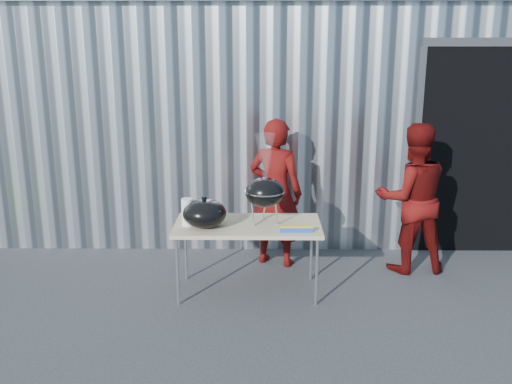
{
  "coord_description": "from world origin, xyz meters",
  "views": [
    {
      "loc": [
        0.19,
        -5.11,
        2.59
      ],
      "look_at": [
        0.14,
        0.59,
        1.05
      ],
      "focal_mm": 40.0,
      "sensor_mm": 36.0,
      "label": 1
    }
  ],
  "objects_px": {
    "kettle_grill": "(265,183)",
    "person_cook": "(276,193)",
    "person_bystander": "(412,198)",
    "folding_table": "(248,228)"
  },
  "relations": [
    {
      "from": "kettle_grill",
      "to": "person_cook",
      "type": "height_order",
      "value": "person_cook"
    },
    {
      "from": "person_bystander",
      "to": "folding_table",
      "type": "bearing_deg",
      "value": 14.61
    },
    {
      "from": "kettle_grill",
      "to": "folding_table",
      "type": "bearing_deg",
      "value": -170.79
    },
    {
      "from": "folding_table",
      "to": "kettle_grill",
      "type": "distance_m",
      "value": 0.5
    },
    {
      "from": "kettle_grill",
      "to": "person_cook",
      "type": "xyz_separation_m",
      "value": [
        0.13,
        0.77,
        -0.31
      ]
    },
    {
      "from": "person_cook",
      "to": "person_bystander",
      "type": "relative_size",
      "value": 1.02
    },
    {
      "from": "kettle_grill",
      "to": "person_cook",
      "type": "bearing_deg",
      "value": 80.46
    },
    {
      "from": "kettle_grill",
      "to": "person_bystander",
      "type": "distance_m",
      "value": 1.79
    },
    {
      "from": "person_cook",
      "to": "kettle_grill",
      "type": "bearing_deg",
      "value": 101.5
    },
    {
      "from": "person_cook",
      "to": "person_bystander",
      "type": "xyz_separation_m",
      "value": [
        1.53,
        -0.18,
        -0.01
      ]
    }
  ]
}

